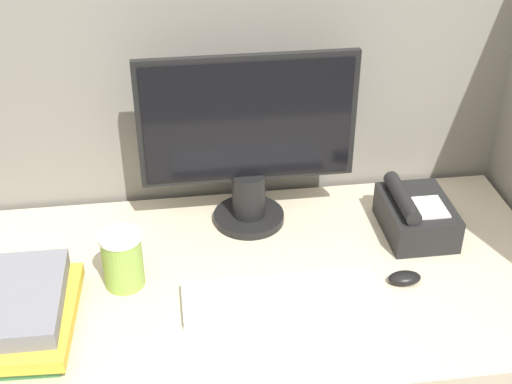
{
  "coord_description": "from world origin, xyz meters",
  "views": [
    {
      "loc": [
        -0.16,
        -0.86,
        1.74
      ],
      "look_at": [
        0.01,
        0.38,
        0.94
      ],
      "focal_mm": 50.0,
      "sensor_mm": 36.0,
      "label": 1
    }
  ],
  "objects_px": {
    "monitor": "(248,144)",
    "coffee_cup": "(123,260)",
    "keyboard": "(281,296)",
    "desk_telephone": "(415,215)",
    "mouse": "(405,278)",
    "book_stack": "(14,313)"
  },
  "relations": [
    {
      "from": "keyboard",
      "to": "desk_telephone",
      "type": "bearing_deg",
      "value": 29.55
    },
    {
      "from": "mouse",
      "to": "book_stack",
      "type": "relative_size",
      "value": 0.24
    },
    {
      "from": "keyboard",
      "to": "mouse",
      "type": "xyz_separation_m",
      "value": [
        0.28,
        0.02,
        0.0
      ]
    },
    {
      "from": "keyboard",
      "to": "book_stack",
      "type": "distance_m",
      "value": 0.54
    },
    {
      "from": "coffee_cup",
      "to": "book_stack",
      "type": "xyz_separation_m",
      "value": [
        -0.21,
        -0.11,
        -0.02
      ]
    },
    {
      "from": "monitor",
      "to": "mouse",
      "type": "relative_size",
      "value": 6.91
    },
    {
      "from": "monitor",
      "to": "book_stack",
      "type": "bearing_deg",
      "value": -148.11
    },
    {
      "from": "keyboard",
      "to": "book_stack",
      "type": "relative_size",
      "value": 1.37
    },
    {
      "from": "keyboard",
      "to": "coffee_cup",
      "type": "height_order",
      "value": "coffee_cup"
    },
    {
      "from": "monitor",
      "to": "coffee_cup",
      "type": "height_order",
      "value": "monitor"
    },
    {
      "from": "desk_telephone",
      "to": "keyboard",
      "type": "bearing_deg",
      "value": -150.45
    },
    {
      "from": "monitor",
      "to": "coffee_cup",
      "type": "distance_m",
      "value": 0.39
    },
    {
      "from": "coffee_cup",
      "to": "book_stack",
      "type": "distance_m",
      "value": 0.24
    },
    {
      "from": "coffee_cup",
      "to": "desk_telephone",
      "type": "xyz_separation_m",
      "value": [
        0.68,
        0.1,
        -0.02
      ]
    },
    {
      "from": "coffee_cup",
      "to": "mouse",
      "type": "bearing_deg",
      "value": -7.56
    },
    {
      "from": "book_stack",
      "to": "coffee_cup",
      "type": "bearing_deg",
      "value": 27.97
    },
    {
      "from": "mouse",
      "to": "desk_telephone",
      "type": "bearing_deg",
      "value": 66.0
    },
    {
      "from": "keyboard",
      "to": "monitor",
      "type": "bearing_deg",
      "value": 95.48
    },
    {
      "from": "monitor",
      "to": "mouse",
      "type": "distance_m",
      "value": 0.46
    },
    {
      "from": "monitor",
      "to": "desk_telephone",
      "type": "relative_size",
      "value": 2.46
    },
    {
      "from": "keyboard",
      "to": "mouse",
      "type": "relative_size",
      "value": 5.72
    },
    {
      "from": "monitor",
      "to": "coffee_cup",
      "type": "bearing_deg",
      "value": -145.5
    }
  ]
}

